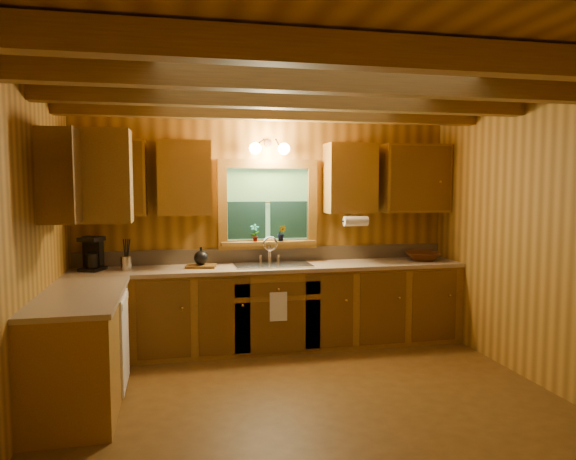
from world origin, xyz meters
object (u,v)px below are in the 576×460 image
(sink, at_px, (272,269))
(wicker_basket, at_px, (423,256))
(coffee_maker, at_px, (93,254))
(cutting_board, at_px, (201,266))

(sink, relative_size, wicker_basket, 2.12)
(coffee_maker, xyz_separation_m, wicker_basket, (3.61, -0.07, -0.12))
(sink, bearing_deg, cutting_board, 179.74)
(coffee_maker, height_order, cutting_board, coffee_maker)
(cutting_board, distance_m, wicker_basket, 2.52)
(coffee_maker, relative_size, cutting_board, 1.13)
(wicker_basket, bearing_deg, sink, 179.78)
(sink, distance_m, cutting_board, 0.77)
(coffee_maker, bearing_deg, cutting_board, 21.47)
(sink, distance_m, coffee_maker, 1.86)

